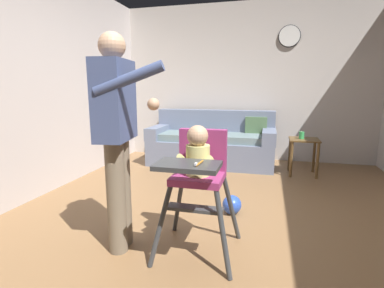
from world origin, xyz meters
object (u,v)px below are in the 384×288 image
object	(u,v)px
side_table	(304,149)
wall_clock	(289,36)
sippy_cup	(302,135)
high_chair	(198,166)
couch	(213,143)
toy_ball	(232,205)
adult_standing	(117,132)

from	to	relation	value
side_table	wall_clock	size ratio (longest dim) A/B	1.50
sippy_cup	high_chair	bearing A→B (deg)	-111.72
couch	wall_clock	world-z (taller)	wall_clock
sippy_cup	wall_clock	size ratio (longest dim) A/B	0.29
sippy_cup	couch	bearing A→B (deg)	166.36
sippy_cup	wall_clock	xyz separation A→B (m)	(-0.20, 0.80, 1.47)
toy_ball	wall_clock	bearing A→B (deg)	76.59
adult_standing	couch	bearing A→B (deg)	77.67
adult_standing	wall_clock	bearing A→B (deg)	59.46
couch	high_chair	bearing A→B (deg)	8.34
adult_standing	wall_clock	xyz separation A→B (m)	(1.33, 3.24, 1.13)
couch	adult_standing	xyz separation A→B (m)	(-0.20, -2.76, 0.58)
toy_ball	sippy_cup	world-z (taller)	sippy_cup
wall_clock	side_table	bearing A→B (deg)	-73.31
high_chair	sippy_cup	distance (m)	2.54
sippy_cup	wall_clock	bearing A→B (deg)	104.12
side_table	couch	bearing A→B (deg)	166.73
toy_ball	couch	bearing A→B (deg)	106.11
adult_standing	sippy_cup	xyz separation A→B (m)	(1.53, 2.44, -0.34)
toy_ball	side_table	world-z (taller)	side_table
sippy_cup	wall_clock	distance (m)	1.68
high_chair	wall_clock	bearing A→B (deg)	166.87
wall_clock	high_chair	bearing A→B (deg)	-103.15
couch	side_table	size ratio (longest dim) A/B	3.84
sippy_cup	wall_clock	world-z (taller)	wall_clock
toy_ball	wall_clock	world-z (taller)	wall_clock
high_chair	toy_ball	distance (m)	0.96
high_chair	toy_ball	xyz separation A→B (m)	(0.16, 0.75, -0.58)
couch	high_chair	xyz separation A→B (m)	(0.39, -2.68, 0.34)
couch	toy_ball	bearing A→B (deg)	16.11
high_chair	sippy_cup	size ratio (longest dim) A/B	9.76
adult_standing	sippy_cup	bearing A→B (deg)	49.67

